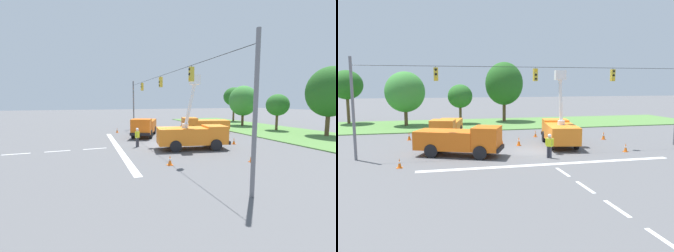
% 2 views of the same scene
% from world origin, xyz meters
% --- Properties ---
extents(ground_plane, '(200.00, 200.00, 0.00)m').
position_xyz_m(ground_plane, '(0.00, 0.00, 0.00)').
color(ground_plane, '#565659').
extents(grass_verge, '(56.00, 12.00, 0.10)m').
position_xyz_m(grass_verge, '(0.00, 18.00, 0.05)').
color(grass_verge, '#517F3D').
rests_on(grass_verge, ground).
extents(lane_markings, '(17.60, 15.25, 0.01)m').
position_xyz_m(lane_markings, '(0.00, -5.64, 0.00)').
color(lane_markings, silver).
rests_on(lane_markings, ground).
extents(signal_gantry, '(26.20, 0.33, 7.20)m').
position_xyz_m(signal_gantry, '(-0.04, -0.00, 4.43)').
color(signal_gantry, slate).
rests_on(signal_gantry, ground).
extents(tree_far_west, '(4.01, 4.38, 7.07)m').
position_xyz_m(tree_far_west, '(-18.39, 21.99, 5.14)').
color(tree_far_west, brown).
rests_on(tree_far_west, ground).
extents(tree_west, '(4.88, 4.63, 6.83)m').
position_xyz_m(tree_west, '(-10.88, 18.33, 4.29)').
color(tree_west, brown).
rests_on(tree_west, ground).
extents(tree_centre, '(3.20, 3.00, 5.23)m').
position_xyz_m(tree_centre, '(-4.02, 18.84, 3.67)').
color(tree_centre, brown).
rests_on(tree_centre, ground).
extents(tree_east, '(5.24, 4.80, 8.28)m').
position_xyz_m(tree_east, '(2.19, 20.27, 5.31)').
color(tree_east, brown).
rests_on(tree_east, ground).
extents(utility_truck_bucket_lift, '(3.46, 6.49, 6.45)m').
position_xyz_m(utility_truck_bucket_lift, '(3.05, 1.98, 1.34)').
color(utility_truck_bucket_lift, orange).
rests_on(utility_truck_bucket_lift, ground).
extents(utility_truck_support_near, '(3.65, 6.75, 2.00)m').
position_xyz_m(utility_truck_support_near, '(-6.29, 8.29, 1.09)').
color(utility_truck_support_near, orange).
rests_on(utility_truck_support_near, ground).
extents(utility_truck_support_far, '(6.78, 4.58, 2.23)m').
position_xyz_m(utility_truck_support_far, '(-5.68, -0.19, 1.21)').
color(utility_truck_support_far, orange).
rests_on(utility_truck_support_far, ground).
extents(road_worker, '(0.48, 0.50, 1.77)m').
position_xyz_m(road_worker, '(0.51, -2.41, 1.00)').
color(road_worker, '#383842').
rests_on(road_worker, ground).
extents(traffic_cone_foreground_left, '(0.36, 0.36, 0.68)m').
position_xyz_m(traffic_cone_foreground_left, '(7.15, -1.69, 0.33)').
color(traffic_cone_foreground_left, orange).
rests_on(traffic_cone_foreground_left, ground).
extents(traffic_cone_foreground_right, '(0.36, 0.36, 0.76)m').
position_xyz_m(traffic_cone_foreground_right, '(8.39, 3.93, 0.38)').
color(traffic_cone_foreground_right, orange).
rests_on(traffic_cone_foreground_right, ground).
extents(traffic_cone_mid_left, '(0.36, 0.36, 0.64)m').
position_xyz_m(traffic_cone_mid_left, '(-9.80, -2.94, 0.31)').
color(traffic_cone_mid_left, orange).
rests_on(traffic_cone_mid_left, ground).
extents(traffic_cone_mid_right, '(0.36, 0.36, 0.73)m').
position_xyz_m(traffic_cone_mid_right, '(-1.72, 3.66, 0.36)').
color(traffic_cone_mid_right, orange).
rests_on(traffic_cone_mid_right, ground).
extents(traffic_cone_near_bucket, '(0.36, 0.36, 0.66)m').
position_xyz_m(traffic_cone_near_bucket, '(2.45, 6.82, 0.32)').
color(traffic_cone_near_bucket, orange).
rests_on(traffic_cone_near_bucket, ground).
extents(traffic_cone_lane_edge_a, '(0.36, 0.36, 0.77)m').
position_xyz_m(traffic_cone_lane_edge_a, '(-9.86, 7.63, 0.38)').
color(traffic_cone_lane_edge_a, orange).
rests_on(traffic_cone_lane_edge_a, ground).
extents(traffic_cone_lane_edge_b, '(0.36, 0.36, 0.79)m').
position_xyz_m(traffic_cone_lane_edge_b, '(-0.40, 2.68, 0.39)').
color(traffic_cone_lane_edge_b, orange).
rests_on(traffic_cone_lane_edge_b, ground).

